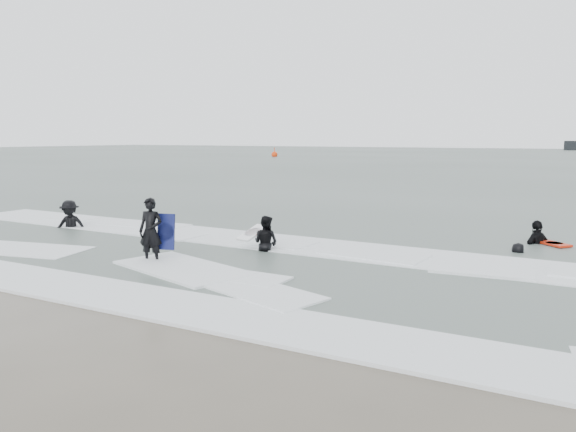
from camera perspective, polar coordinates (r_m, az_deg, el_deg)
The scene contains 10 objects.
ground at distance 12.25m, azimuth -11.69°, elevation -7.98°, with size 320.00×320.00×0.00m, color brown.
sea at distance 89.23m, azimuth 24.52°, elevation 5.23°, with size 320.00×320.00×0.00m, color #47544C.
surfer_centre at distance 15.38m, azimuth -13.66°, elevation -4.74°, with size 0.65×0.43×1.79m, color black.
surfer_wading at distance 16.47m, azimuth -2.26°, elevation -3.68°, with size 0.79×0.62×1.63m, color black.
surfer_breaker at distance 21.90m, azimuth -21.23°, elevation -1.28°, with size 1.24×0.71×1.92m, color black.
surfer_right_near at distance 19.18m, azimuth 23.95°, elevation -2.69°, with size 1.13×0.47×1.93m, color black.
surfer_right_far at distance 17.50m, azimuth 22.31°, elevation -3.58°, with size 0.72×0.47×1.47m, color black.
surf_foam at distance 15.12m, azimuth -2.43°, elevation -4.58°, with size 30.03×9.06×0.09m.
bodyboards at distance 16.24m, azimuth 4.76°, elevation -2.07°, with size 9.63×8.11×1.25m.
buoy at distance 93.07m, azimuth -1.38°, elevation 6.26°, with size 1.00×1.00×1.65m.
Camera 1 is at (7.80, -8.82, 3.35)m, focal length 35.00 mm.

